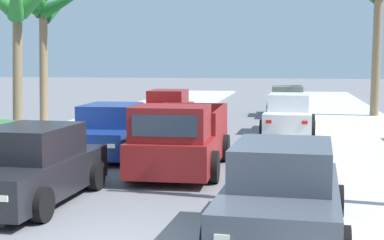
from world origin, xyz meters
The scene contains 13 objects.
sidewalk_left centered at (-4.74, 12.00, 0.06)m, with size 5.03×60.00×0.12m, color beige.
sidewalk_right centered at (4.74, 12.00, 0.06)m, with size 5.03×60.00×0.12m, color beige.
curb_left centered at (-3.63, 12.00, 0.05)m, with size 0.16×60.00×0.10m, color silver.
curb_right centered at (3.63, 12.00, 0.05)m, with size 0.16×60.00×0.10m, color silver.
pickup_truck centered at (-0.14, 6.05, 0.81)m, with size 2.31×5.25×1.80m.
car_left_near centered at (-2.52, 2.31, 0.71)m, with size 2.14×4.31×1.54m.
car_right_near centered at (2.41, 21.38, 0.71)m, with size 2.12×4.30×1.54m.
car_left_mid centered at (-2.68, 16.27, 0.71)m, with size 2.12×4.30×1.54m.
car_right_mid centered at (-2.68, 8.09, 0.71)m, with size 2.12×4.30×1.54m.
car_left_far centered at (2.52, 0.77, 0.71)m, with size 2.18×4.32×1.54m.
car_right_far centered at (2.55, 14.42, 0.71)m, with size 2.13×4.30×1.54m.
palm_tree_right_fore centered at (-6.20, 9.47, 4.70)m, with size 3.56×3.50×5.81m.
palm_tree_left_mid centered at (-6.83, 12.91, 4.70)m, with size 3.74×3.58×5.70m.
Camera 1 is at (2.65, -8.45, 2.87)m, focal length 54.29 mm.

